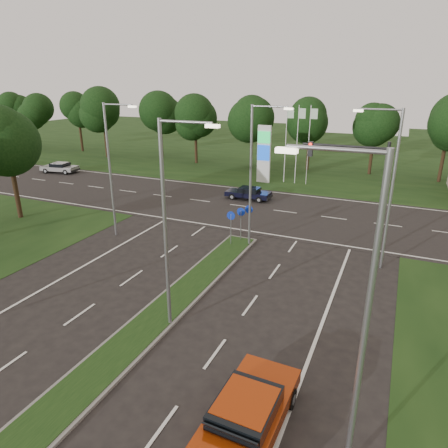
% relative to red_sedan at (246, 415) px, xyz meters
% --- Properties ---
extents(ground, '(160.00, 160.00, 0.00)m').
position_rel_red_sedan_xyz_m(ground, '(-6.00, -1.94, -0.73)').
color(ground, black).
rests_on(ground, ground).
extents(verge_far, '(160.00, 50.00, 0.02)m').
position_rel_red_sedan_xyz_m(verge_far, '(-6.00, 53.06, -0.73)').
color(verge_far, black).
rests_on(verge_far, ground).
extents(cross_road, '(160.00, 12.00, 0.02)m').
position_rel_red_sedan_xyz_m(cross_road, '(-6.00, 22.06, -0.73)').
color(cross_road, black).
rests_on(cross_road, ground).
extents(median_kerb, '(2.00, 26.00, 0.12)m').
position_rel_red_sedan_xyz_m(median_kerb, '(-6.00, 2.06, -0.67)').
color(median_kerb, slate).
rests_on(median_kerb, ground).
extents(streetlight_median_near, '(2.53, 0.22, 9.00)m').
position_rel_red_sedan_xyz_m(streetlight_median_near, '(-5.00, 4.06, 4.34)').
color(streetlight_median_near, gray).
rests_on(streetlight_median_near, ground).
extents(streetlight_median_far, '(2.53, 0.22, 9.00)m').
position_rel_red_sedan_xyz_m(streetlight_median_far, '(-5.00, 14.06, 4.34)').
color(streetlight_median_far, gray).
rests_on(streetlight_median_far, ground).
extents(streetlight_left_far, '(2.53, 0.22, 9.00)m').
position_rel_red_sedan_xyz_m(streetlight_left_far, '(-14.30, 12.06, 4.34)').
color(streetlight_left_far, gray).
rests_on(streetlight_left_far, ground).
extents(streetlight_right_far, '(2.53, 0.22, 9.00)m').
position_rel_red_sedan_xyz_m(streetlight_right_far, '(2.80, 14.06, 4.34)').
color(streetlight_right_far, gray).
rests_on(streetlight_right_far, ground).
extents(streetlight_right_near, '(2.53, 0.22, 9.00)m').
position_rel_red_sedan_xyz_m(streetlight_right_near, '(2.80, 0.06, 4.34)').
color(streetlight_right_near, gray).
rests_on(streetlight_right_near, ground).
extents(traffic_signal, '(5.10, 0.42, 7.00)m').
position_rel_red_sedan_xyz_m(traffic_signal, '(1.19, 16.06, 3.92)').
color(traffic_signal, black).
rests_on(traffic_signal, ground).
extents(median_signs, '(1.16, 1.76, 2.38)m').
position_rel_red_sedan_xyz_m(median_signs, '(-6.00, 14.46, 0.98)').
color(median_signs, gray).
rests_on(median_signs, ground).
extents(gas_pylon, '(5.80, 1.26, 8.00)m').
position_rel_red_sedan_xyz_m(gas_pylon, '(-9.79, 31.11, 2.46)').
color(gas_pylon, silver).
rests_on(gas_pylon, ground).
extents(tree_left_far, '(5.20, 5.20, 8.86)m').
position_rel_red_sedan_xyz_m(tree_left_far, '(-23.90, 11.99, 5.38)').
color(tree_left_far, black).
rests_on(tree_left_far, ground).
extents(treeline_far, '(6.00, 6.00, 9.90)m').
position_rel_red_sedan_xyz_m(treeline_far, '(-5.90, 37.99, 6.10)').
color(treeline_far, black).
rests_on(treeline_far, ground).
extents(red_sedan, '(2.19, 5.02, 1.37)m').
position_rel_red_sedan_xyz_m(red_sedan, '(0.00, 0.00, 0.00)').
color(red_sedan, '#912A07').
rests_on(red_sedan, ground).
extents(navy_sedan, '(4.07, 1.71, 1.11)m').
position_rel_red_sedan_xyz_m(navy_sedan, '(-9.13, 24.32, -0.13)').
color(navy_sedan, black).
rests_on(navy_sedan, ground).
extents(far_car_a, '(4.42, 2.43, 1.21)m').
position_rel_red_sedan_xyz_m(far_car_a, '(-33.50, 25.73, -0.09)').
color(far_car_a, '#999999').
rests_on(far_car_a, ground).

